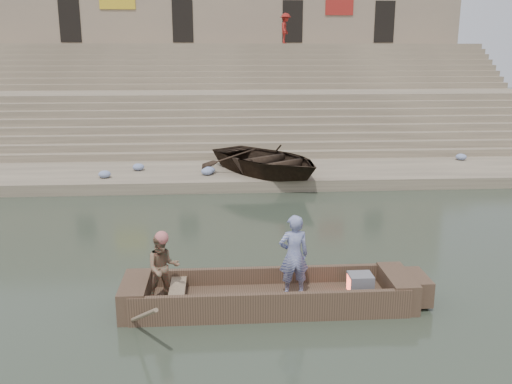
{
  "coord_description": "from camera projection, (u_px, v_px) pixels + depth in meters",
  "views": [
    {
      "loc": [
        0.13,
        -12.51,
        4.85
      ],
      "look_at": [
        1.05,
        0.75,
        1.4
      ],
      "focal_mm": 38.54,
      "sensor_mm": 36.0,
      "label": 1
    }
  ],
  "objects": [
    {
      "name": "ghat_steps",
      "position": [
        215.0,
        108.0,
        29.44
      ],
      "size": [
        32.0,
        11.0,
        5.2
      ],
      "color": "gray",
      "rests_on": "ground"
    },
    {
      "name": "rowing_man",
      "position": [
        163.0,
        268.0,
        10.32
      ],
      "size": [
        0.73,
        0.62,
        1.31
      ],
      "primitive_type": "imported",
      "rotation": [
        0.0,
        0.0,
        0.21
      ],
      "color": "#28784F",
      "rests_on": "main_rowboat"
    },
    {
      "name": "rowboat_trim",
      "position": [
        279.0,
        292.0,
        10.64
      ],
      "size": [
        6.04,
        2.63,
        1.98
      ],
      "color": "brown",
      "rests_on": "ground"
    },
    {
      "name": "lower_landing",
      "position": [
        216.0,
        175.0,
        20.97
      ],
      "size": [
        32.0,
        4.0,
        0.4
      ],
      "primitive_type": "cube",
      "color": "gray",
      "rests_on": "ground"
    },
    {
      "name": "television",
      "position": [
        360.0,
        284.0,
        10.72
      ],
      "size": [
        0.46,
        0.42,
        0.4
      ],
      "color": "slate",
      "rests_on": "main_rowboat"
    },
    {
      "name": "building_wall",
      "position": [
        215.0,
        38.0,
        37.47
      ],
      "size": [
        32.0,
        5.07,
        11.2
      ],
      "color": "gray",
      "rests_on": "ground"
    },
    {
      "name": "upper_landing",
      "position": [
        215.0,
        87.0,
        34.37
      ],
      "size": [
        32.0,
        3.0,
        5.2
      ],
      "primitive_type": "cube",
      "color": "gray",
      "rests_on": "ground"
    },
    {
      "name": "pedestrian",
      "position": [
        285.0,
        28.0,
        32.91
      ],
      "size": [
        0.91,
        1.27,
        1.77
      ],
      "primitive_type": "imported",
      "rotation": [
        0.0,
        0.0,
        1.33
      ],
      "color": "maroon",
      "rests_on": "upper_landing"
    },
    {
      "name": "beached_rowboat",
      "position": [
        267.0,
        160.0,
        20.2
      ],
      "size": [
        5.86,
        6.2,
        1.05
      ],
      "primitive_type": "imported",
      "rotation": [
        0.0,
        0.0,
        0.62
      ],
      "color": "#2D2116",
      "rests_on": "lower_landing"
    },
    {
      "name": "cloth_bundles",
      "position": [
        230.0,
        168.0,
        20.75
      ],
      "size": [
        14.6,
        2.75,
        0.26
      ],
      "color": "#3F5999",
      "rests_on": "lower_landing"
    },
    {
      "name": "mid_landing",
      "position": [
        216.0,
        120.0,
        27.91
      ],
      "size": [
        32.0,
        3.0,
        2.8
      ],
      "primitive_type": "cube",
      "color": "gray",
      "rests_on": "ground"
    },
    {
      "name": "ground",
      "position": [
        215.0,
        256.0,
        13.29
      ],
      "size": [
        120.0,
        120.0,
        0.0
      ],
      "primitive_type": "plane",
      "color": "#263024",
      "rests_on": "ground"
    },
    {
      "name": "main_rowboat",
      "position": [
        268.0,
        301.0,
        10.68
      ],
      "size": [
        5.0,
        1.3,
        0.22
      ],
      "primitive_type": "cube",
      "color": "brown",
      "rests_on": "ground"
    },
    {
      "name": "standing_man",
      "position": [
        294.0,
        255.0,
        10.54
      ],
      "size": [
        0.63,
        0.45,
        1.61
      ],
      "primitive_type": "imported",
      "rotation": [
        0.0,
        0.0,
        3.26
      ],
      "color": "navy",
      "rests_on": "main_rowboat"
    }
  ]
}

